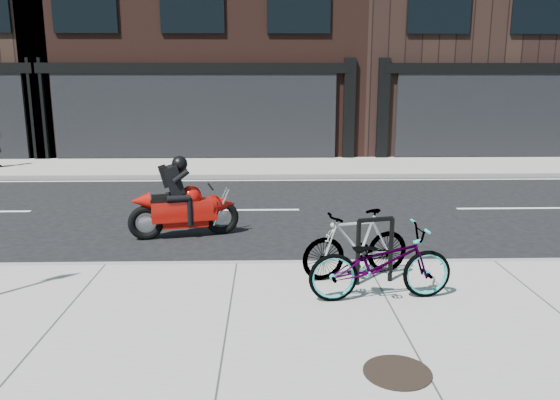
{
  "coord_description": "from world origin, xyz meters",
  "views": [
    {
      "loc": [
        0.46,
        -9.95,
        2.9
      ],
      "look_at": [
        0.69,
        -1.0,
        0.9
      ],
      "focal_mm": 35.0,
      "sensor_mm": 36.0,
      "label": 1
    }
  ],
  "objects_px": {
    "motorcycle": "(189,204)",
    "manhole_cover": "(397,372)",
    "bicycle_front": "(381,263)",
    "bicycle_rear": "(356,244)",
    "bike_rack": "(375,245)"
  },
  "relations": [
    {
      "from": "motorcycle",
      "to": "manhole_cover",
      "type": "distance_m",
      "value": 5.86
    },
    {
      "from": "bicycle_front",
      "to": "motorcycle",
      "type": "xyz_separation_m",
      "value": [
        -2.89,
        3.36,
        0.01
      ]
    },
    {
      "from": "bicycle_front",
      "to": "manhole_cover",
      "type": "relative_size",
      "value": 2.81
    },
    {
      "from": "manhole_cover",
      "to": "motorcycle",
      "type": "bearing_deg",
      "value": 117.49
    },
    {
      "from": "bicycle_rear",
      "to": "bike_rack",
      "type": "bearing_deg",
      "value": 24.29
    },
    {
      "from": "bicycle_front",
      "to": "motorcycle",
      "type": "height_order",
      "value": "motorcycle"
    },
    {
      "from": "bicycle_rear",
      "to": "manhole_cover",
      "type": "distance_m",
      "value": 2.67
    },
    {
      "from": "bike_rack",
      "to": "bicycle_rear",
      "type": "xyz_separation_m",
      "value": [
        -0.22,
        0.25,
        -0.06
      ]
    },
    {
      "from": "bike_rack",
      "to": "manhole_cover",
      "type": "bearing_deg",
      "value": -95.55
    },
    {
      "from": "motorcycle",
      "to": "manhole_cover",
      "type": "bearing_deg",
      "value": -76.31
    },
    {
      "from": "motorcycle",
      "to": "bicycle_rear",
      "type": "bearing_deg",
      "value": -57.12
    },
    {
      "from": "motorcycle",
      "to": "bicycle_front",
      "type": "bearing_deg",
      "value": -63.13
    },
    {
      "from": "bike_rack",
      "to": "bicycle_front",
      "type": "relative_size",
      "value": 0.51
    },
    {
      "from": "bike_rack",
      "to": "bicycle_rear",
      "type": "bearing_deg",
      "value": 131.06
    },
    {
      "from": "bicycle_rear",
      "to": "bicycle_front",
      "type": "bearing_deg",
      "value": -4.24
    }
  ]
}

